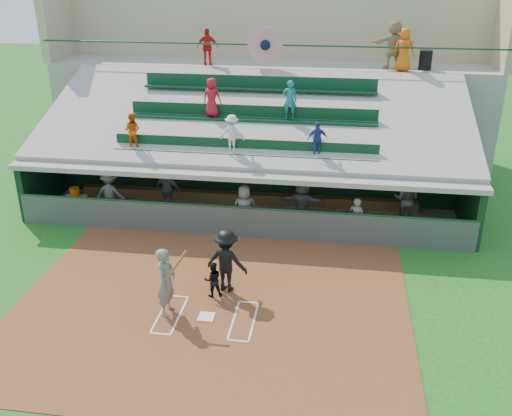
# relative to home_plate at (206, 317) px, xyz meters

# --- Properties ---
(ground) EXTENTS (100.00, 100.00, 0.00)m
(ground) POSITION_rel_home_plate_xyz_m (0.00, 0.00, -0.04)
(ground) COLOR #1A5919
(ground) RESTS_ON ground
(dirt_slab) EXTENTS (11.00, 9.00, 0.02)m
(dirt_slab) POSITION_rel_home_plate_xyz_m (0.00, 0.50, -0.03)
(dirt_slab) COLOR brown
(dirt_slab) RESTS_ON ground
(home_plate) EXTENTS (0.43, 0.43, 0.03)m
(home_plate) POSITION_rel_home_plate_xyz_m (0.00, 0.00, 0.00)
(home_plate) COLOR white
(home_plate) RESTS_ON dirt_slab
(batters_box_chalk) EXTENTS (2.65, 1.85, 0.01)m
(batters_box_chalk) POSITION_rel_home_plate_xyz_m (0.00, 0.00, -0.01)
(batters_box_chalk) COLOR white
(batters_box_chalk) RESTS_ON dirt_slab
(dugout_floor) EXTENTS (16.00, 3.50, 0.04)m
(dugout_floor) POSITION_rel_home_plate_xyz_m (0.00, 6.75, -0.02)
(dugout_floor) COLOR gray
(dugout_floor) RESTS_ON ground
(concourse_slab) EXTENTS (20.00, 3.00, 4.60)m
(concourse_slab) POSITION_rel_home_plate_xyz_m (0.00, 13.50, 2.26)
(concourse_slab) COLOR gray
(concourse_slab) RESTS_ON ground
(grandstand) EXTENTS (20.40, 10.40, 7.80)m
(grandstand) POSITION_rel_home_plate_xyz_m (-0.01, 10.51, 2.23)
(grandstand) COLOR #4B504B
(grandstand) RESTS_ON ground
(batter_at_plate) EXTENTS (0.90, 0.80, 1.95)m
(batter_at_plate) POSITION_rel_home_plate_xyz_m (-1.09, 0.09, 0.97)
(batter_at_plate) COLOR #5D5F5A
(batter_at_plate) RESTS_ON dirt_slab
(catcher) EXTENTS (0.63, 0.57, 1.07)m
(catcher) POSITION_rel_home_plate_xyz_m (-0.05, 1.10, 0.52)
(catcher) COLOR black
(catcher) RESTS_ON dirt_slab
(home_umpire) EXTENTS (1.35, 0.94, 1.91)m
(home_umpire) POSITION_rel_home_plate_xyz_m (0.28, 1.50, 0.94)
(home_umpire) COLOR black
(home_umpire) RESTS_ON dirt_slab
(dugout_bench) EXTENTS (13.33, 0.63, 0.40)m
(dugout_bench) POSITION_rel_home_plate_xyz_m (-0.20, 7.96, 0.20)
(dugout_bench) COLOR olive
(dugout_bench) RESTS_ON dugout_floor
(white_table) EXTENTS (0.88, 0.71, 0.71)m
(white_table) POSITION_rel_home_plate_xyz_m (-6.37, 5.87, 0.36)
(white_table) COLOR white
(white_table) RESTS_ON dugout_floor
(water_cooler) EXTENTS (0.36, 0.36, 0.36)m
(water_cooler) POSITION_rel_home_plate_xyz_m (-6.38, 5.92, 0.89)
(water_cooler) COLOR orange
(water_cooler) RESTS_ON white_table
(dugout_player_a) EXTENTS (1.17, 0.71, 1.78)m
(dugout_player_a) POSITION_rel_home_plate_xyz_m (-5.01, 6.00, 0.89)
(dugout_player_a) COLOR #5E615B
(dugout_player_a) RESTS_ON dugout_floor
(dugout_player_b) EXTENTS (1.05, 0.55, 1.72)m
(dugout_player_b) POSITION_rel_home_plate_xyz_m (-3.03, 6.79, 0.86)
(dugout_player_b) COLOR #555853
(dugout_player_b) RESTS_ON dugout_floor
(dugout_player_c) EXTENTS (0.99, 0.77, 1.78)m
(dugout_player_c) POSITION_rel_home_plate_xyz_m (0.18, 5.31, 0.90)
(dugout_player_c) COLOR #525550
(dugout_player_c) RESTS_ON dugout_floor
(dugout_player_d) EXTENTS (1.71, 0.68, 1.80)m
(dugout_player_d) POSITION_rel_home_plate_xyz_m (2.12, 6.10, 0.91)
(dugout_player_d) COLOR #51534E
(dugout_player_d) RESTS_ON dugout_floor
(dugout_player_e) EXTENTS (0.66, 0.56, 1.55)m
(dugout_player_e) POSITION_rel_home_plate_xyz_m (4.04, 5.32, 0.78)
(dugout_player_e) COLOR #5F625C
(dugout_player_e) RESTS_ON dugout_floor
(dugout_player_f) EXTENTS (1.08, 0.94, 1.88)m
(dugout_player_f) POSITION_rel_home_plate_xyz_m (5.84, 6.92, 0.95)
(dugout_player_f) COLOR #545652
(dugout_player_f) RESTS_ON dugout_floor
(trash_bin) EXTENTS (0.54, 0.54, 0.81)m
(trash_bin) POSITION_rel_home_plate_xyz_m (6.75, 12.76, 4.97)
(trash_bin) COLOR black
(trash_bin) RESTS_ON concourse_slab
(concourse_staff_a) EXTENTS (0.98, 0.53, 1.58)m
(concourse_staff_a) POSITION_rel_home_plate_xyz_m (-2.63, 12.51, 5.36)
(concourse_staff_a) COLOR red
(concourse_staff_a) RESTS_ON concourse_slab
(concourse_staff_b) EXTENTS (0.97, 0.76, 1.76)m
(concourse_staff_b) POSITION_rel_home_plate_xyz_m (5.78, 12.27, 5.44)
(concourse_staff_b) COLOR #D45D0C
(concourse_staff_b) RESTS_ON concourse_slab
(concourse_staff_c) EXTENTS (1.93, 0.87, 2.01)m
(concourse_staff_c) POSITION_rel_home_plate_xyz_m (5.37, 12.84, 5.57)
(concourse_staff_c) COLOR tan
(concourse_staff_c) RESTS_ON concourse_slab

